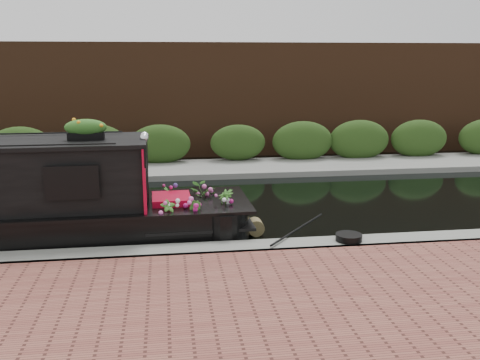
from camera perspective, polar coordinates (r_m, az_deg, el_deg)
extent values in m
plane|color=black|center=(12.62, -7.83, -3.23)|extent=(80.00, 80.00, 0.00)
cube|color=gray|center=(9.49, -7.70, -8.76)|extent=(40.00, 0.60, 0.50)
cube|color=gray|center=(16.70, -7.93, 0.77)|extent=(40.00, 2.40, 0.34)
cube|color=#254115|center=(17.58, -7.94, 1.38)|extent=(40.00, 1.10, 2.80)
cube|color=#492B18|center=(19.64, -7.97, 2.60)|extent=(40.00, 1.00, 8.00)
cube|color=#B10724|center=(10.36, -10.06, 0.58)|extent=(0.09, 1.61, 1.24)
cube|color=black|center=(9.67, -17.47, -0.28)|extent=(0.83, 0.05, 0.50)
cube|color=#B10724|center=(10.51, -7.32, -2.88)|extent=(0.75, 0.84, 0.46)
sphere|color=silver|center=(10.10, -10.19, 4.42)|extent=(0.17, 0.17, 0.17)
sphere|color=silver|center=(10.36, -10.15, 4.63)|extent=(0.17, 0.17, 0.17)
cube|color=black|center=(10.32, -16.09, 4.53)|extent=(0.67, 0.22, 0.14)
ellipsoid|color=orange|center=(10.30, -16.15, 5.52)|extent=(0.73, 0.22, 0.22)
imported|color=#336B23|center=(9.87, -7.65, -3.67)|extent=(0.34, 0.29, 0.55)
imported|color=#336B23|center=(9.92, -4.79, -3.68)|extent=(0.34, 0.35, 0.50)
imported|color=#336B23|center=(10.95, -3.90, -1.82)|extent=(0.53, 0.46, 0.58)
imported|color=#336B23|center=(10.31, -1.55, -2.68)|extent=(0.47, 0.47, 0.60)
imported|color=#336B23|center=(11.04, -7.81, -1.84)|extent=(0.22, 0.31, 0.56)
cylinder|color=brown|center=(10.79, 1.65, -5.01)|extent=(0.33, 0.31, 0.33)
cylinder|color=black|center=(9.93, 11.53, -6.01)|extent=(0.48, 0.48, 0.12)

